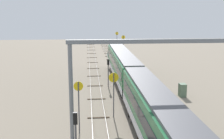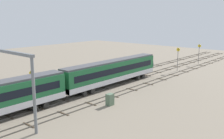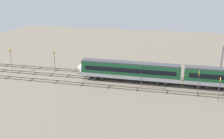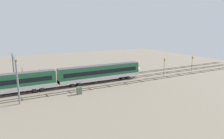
# 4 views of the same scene
# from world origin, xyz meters

# --- Properties ---
(ground_plane) EXTENTS (142.90, 142.90, 0.00)m
(ground_plane) POSITION_xyz_m (0.00, 0.00, 0.00)
(ground_plane) COLOR gray
(track_near_foreground) EXTENTS (126.90, 2.40, 0.16)m
(track_near_foreground) POSITION_xyz_m (0.00, -4.52, 0.07)
(track_near_foreground) COLOR #59544C
(track_near_foreground) RESTS_ON ground
(track_with_train) EXTENTS (126.90, 2.40, 0.16)m
(track_with_train) POSITION_xyz_m (0.00, 0.00, 0.07)
(track_with_train) COLOR #59544C
(track_with_train) RESTS_ON ground
(track_middle) EXTENTS (126.90, 2.40, 0.16)m
(track_middle) POSITION_xyz_m (0.00, 4.52, 0.07)
(track_middle) COLOR #59544C
(track_middle) RESTS_ON ground
(overhead_gantry) EXTENTS (0.40, 14.81, 9.13)m
(overhead_gantry) POSITION_xyz_m (-19.15, -0.06, 6.56)
(overhead_gantry) COLOR slate
(overhead_gantry) RESTS_ON ground
(speed_sign_near_foreground) EXTENTS (0.14, 0.87, 5.68)m
(speed_sign_near_foreground) POSITION_xyz_m (23.64, -2.77, 3.61)
(speed_sign_near_foreground) COLOR #4C4C51
(speed_sign_near_foreground) RESTS_ON ground
(speed_sign_far_trackside) EXTENTS (0.14, 0.86, 5.49)m
(speed_sign_far_trackside) POSITION_xyz_m (36.75, -2.62, 3.49)
(speed_sign_far_trackside) COLOR #4C4C51
(speed_sign_far_trackside) RESTS_ON ground
(speed_sign_distant_end) EXTENTS (0.14, 1.05, 4.99)m
(speed_sign_distant_end) POSITION_xyz_m (-13.28, 2.86, 3.35)
(speed_sign_distant_end) COLOR #4C4C51
(speed_sign_distant_end) RESTS_ON ground
(signal_light_trackside_departure) EXTENTS (0.31, 0.32, 4.30)m
(signal_light_trackside_departure) POSITION_xyz_m (-0.58, 2.52, 2.83)
(signal_light_trackside_departure) COLOR #4C4C51
(signal_light_trackside_departure) RESTS_ON ground
(relay_cabinet) EXTENTS (1.12, 0.86, 1.76)m
(relay_cabinet) POSITION_xyz_m (-6.38, -7.12, 0.88)
(relay_cabinet) COLOR #597259
(relay_cabinet) RESTS_ON ground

